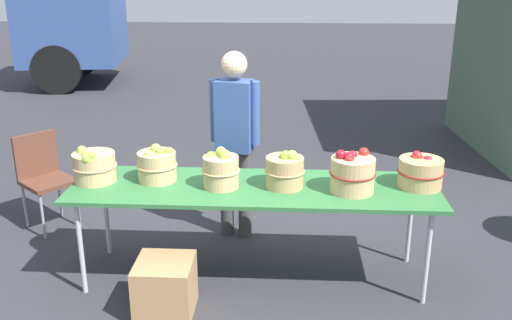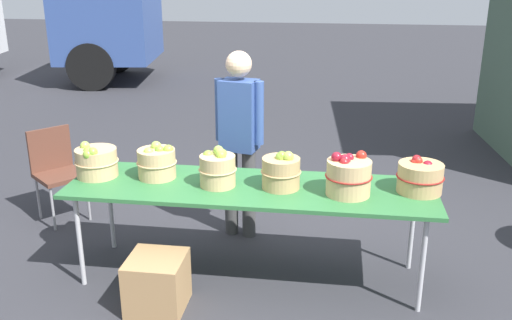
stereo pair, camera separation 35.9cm
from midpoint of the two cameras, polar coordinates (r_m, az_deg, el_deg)
The scene contains 11 objects.
ground_plane at distance 4.51m, azimuth 1.77°, elevation -11.56°, with size 40.00×40.00×0.00m, color #2D2D33.
market_table at distance 4.19m, azimuth 1.87°, elevation -3.13°, with size 2.70×0.76×0.75m.
apple_basket_green_0 at distance 4.45m, azimuth -13.55°, elevation -0.20°, with size 0.33×0.33×0.27m.
apple_basket_green_1 at distance 4.34m, azimuth -7.61°, elevation -0.26°, with size 0.31×0.31×0.27m.
apple_basket_green_2 at distance 4.14m, azimuth -1.40°, elevation -0.89°, with size 0.28×0.28×0.29m.
apple_basket_green_3 at distance 4.11m, azimuth 5.04°, elevation -1.21°, with size 0.30×0.30×0.29m.
apple_basket_red_0 at distance 4.06m, azimuth 11.77°, elevation -1.63°, with size 0.33×0.33×0.31m.
apple_basket_red_1 at distance 4.25m, azimuth 18.48°, elevation -1.66°, with size 0.34×0.34×0.26m.
vendor_adult at distance 4.79m, azimuth 0.46°, elevation 2.92°, with size 0.42×0.27×1.63m.
folding_chair at distance 5.54m, azimuth -17.67°, elevation -0.69°, with size 0.56×0.56×0.86m.
produce_crate at distance 4.07m, azimuth -7.37°, elevation -12.19°, with size 0.39×0.39×0.39m, color #A87F51.
Camera 2 is at (0.60, -3.84, 2.30)m, focal length 39.86 mm.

